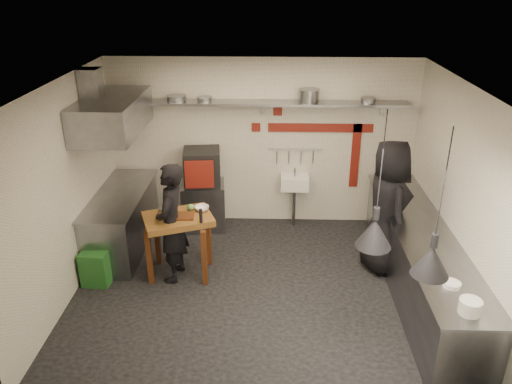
{
  "coord_description": "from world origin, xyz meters",
  "views": [
    {
      "loc": [
        0.15,
        -5.76,
        4.03
      ],
      "look_at": [
        -0.04,
        0.3,
        1.32
      ],
      "focal_mm": 35.0,
      "sensor_mm": 36.0,
      "label": 1
    }
  ],
  "objects_px": {
    "oven_stand": "(204,205)",
    "chef_right": "(387,207)",
    "combi_oven": "(202,167)",
    "chef_left": "(171,223)",
    "prep_table": "(180,245)",
    "green_bin": "(97,266)"
  },
  "relations": [
    {
      "from": "green_bin",
      "to": "combi_oven",
      "type": "bearing_deg",
      "value": 52.89
    },
    {
      "from": "chef_left",
      "to": "chef_right",
      "type": "bearing_deg",
      "value": 102.31
    },
    {
      "from": "oven_stand",
      "to": "chef_right",
      "type": "distance_m",
      "value": 3.07
    },
    {
      "from": "green_bin",
      "to": "prep_table",
      "type": "bearing_deg",
      "value": 12.83
    },
    {
      "from": "oven_stand",
      "to": "chef_left",
      "type": "bearing_deg",
      "value": -104.51
    },
    {
      "from": "combi_oven",
      "to": "prep_table",
      "type": "height_order",
      "value": "combi_oven"
    },
    {
      "from": "oven_stand",
      "to": "combi_oven",
      "type": "bearing_deg",
      "value": -76.69
    },
    {
      "from": "combi_oven",
      "to": "prep_table",
      "type": "distance_m",
      "value": 1.58
    },
    {
      "from": "green_bin",
      "to": "chef_right",
      "type": "distance_m",
      "value": 4.14
    },
    {
      "from": "oven_stand",
      "to": "combi_oven",
      "type": "relative_size",
      "value": 1.38
    },
    {
      "from": "oven_stand",
      "to": "chef_left",
      "type": "height_order",
      "value": "chef_left"
    },
    {
      "from": "chef_right",
      "to": "prep_table",
      "type": "bearing_deg",
      "value": 83.58
    },
    {
      "from": "prep_table",
      "to": "chef_right",
      "type": "height_order",
      "value": "chef_right"
    },
    {
      "from": "combi_oven",
      "to": "chef_left",
      "type": "xyz_separation_m",
      "value": [
        -0.23,
        -1.54,
        -0.23
      ]
    },
    {
      "from": "combi_oven",
      "to": "chef_right",
      "type": "xyz_separation_m",
      "value": [
        2.76,
        -1.19,
        -0.11
      ]
    },
    {
      "from": "oven_stand",
      "to": "prep_table",
      "type": "height_order",
      "value": "prep_table"
    },
    {
      "from": "green_bin",
      "to": "chef_left",
      "type": "height_order",
      "value": "chef_left"
    },
    {
      "from": "oven_stand",
      "to": "green_bin",
      "type": "height_order",
      "value": "oven_stand"
    },
    {
      "from": "oven_stand",
      "to": "prep_table",
      "type": "bearing_deg",
      "value": -102.3
    },
    {
      "from": "oven_stand",
      "to": "chef_left",
      "type": "xyz_separation_m",
      "value": [
        -0.22,
        -1.56,
        0.46
      ]
    },
    {
      "from": "oven_stand",
      "to": "chef_left",
      "type": "distance_m",
      "value": 1.64
    },
    {
      "from": "green_bin",
      "to": "chef_left",
      "type": "relative_size",
      "value": 0.29
    }
  ]
}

